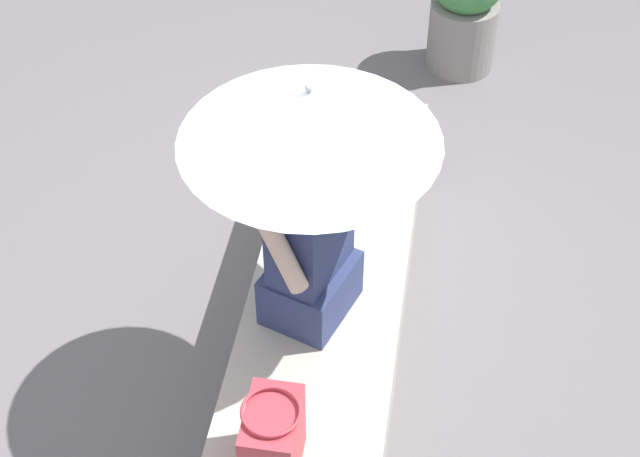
# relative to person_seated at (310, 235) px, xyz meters

# --- Properties ---
(ground_plane) EXTENTS (14.00, 14.00, 0.00)m
(ground_plane) POSITION_rel_person_seated_xyz_m (0.16, -0.05, -0.86)
(ground_plane) COLOR #605B5E
(stone_bench) EXTENTS (2.44, 0.60, 0.47)m
(stone_bench) POSITION_rel_person_seated_xyz_m (0.16, -0.05, -0.62)
(stone_bench) COLOR #A8A093
(stone_bench) RESTS_ON ground
(person_seated) EXTENTS (0.51, 0.38, 0.90)m
(person_seated) POSITION_rel_person_seated_xyz_m (0.00, 0.00, 0.00)
(person_seated) COLOR navy
(person_seated) RESTS_ON stone_bench
(parasol) EXTENTS (0.87, 0.87, 1.05)m
(parasol) POSITION_rel_person_seated_xyz_m (-0.01, -0.00, 0.53)
(parasol) COLOR #B7B7BC
(parasol) RESTS_ON stone_bench
(handbag_black) EXTENTS (0.26, 0.19, 0.33)m
(handbag_black) POSITION_rel_person_seated_xyz_m (-0.72, 0.00, -0.23)
(handbag_black) COLOR #B2333D
(handbag_black) RESTS_ON stone_bench
(tote_bag_canvas) EXTENTS (0.21, 0.17, 0.26)m
(tote_bag_canvas) POSITION_rel_person_seated_xyz_m (0.70, -0.06, -0.26)
(tote_bag_canvas) COLOR black
(tote_bag_canvas) RESTS_ON stone_bench
(magazine) EXTENTS (0.32, 0.25, 0.01)m
(magazine) POSITION_rel_person_seated_xyz_m (1.07, -0.08, -0.38)
(magazine) COLOR gold
(magazine) RESTS_ON stone_bench
(planter_far) EXTENTS (0.42, 0.42, 0.79)m
(planter_far) POSITION_rel_person_seated_xyz_m (2.44, -0.49, -0.45)
(planter_far) COLOR gray
(planter_far) RESTS_ON ground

